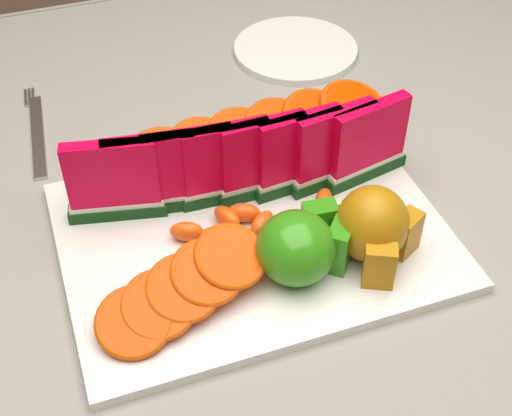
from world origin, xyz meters
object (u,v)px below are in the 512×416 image
at_px(platter, 253,235).
at_px(fork, 37,132).
at_px(side_plate, 296,50).
at_px(apple_cluster, 302,246).
at_px(pear_cluster, 374,227).

xyz_separation_m(platter, fork, (-0.20, 0.27, -0.00)).
bearing_deg(fork, side_plate, 10.62).
relative_size(platter, fork, 2.05).
bearing_deg(platter, apple_cluster, -66.90).
bearing_deg(side_plate, apple_cluster, -111.23).
distance_m(apple_cluster, side_plate, 0.44).
relative_size(platter, pear_cluster, 4.15).
xyz_separation_m(platter, side_plate, (0.18, 0.34, -0.00)).
distance_m(platter, apple_cluster, 0.08).
height_order(pear_cluster, side_plate, pear_cluster).
relative_size(apple_cluster, pear_cluster, 1.21).
distance_m(platter, fork, 0.33).
xyz_separation_m(pear_cluster, side_plate, (0.08, 0.41, -0.05)).
xyz_separation_m(apple_cluster, side_plate, (0.16, 0.40, -0.04)).
bearing_deg(pear_cluster, apple_cluster, 175.96).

